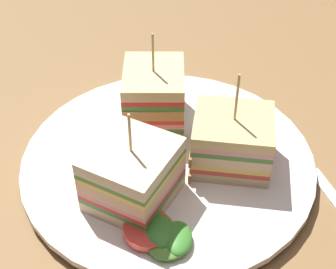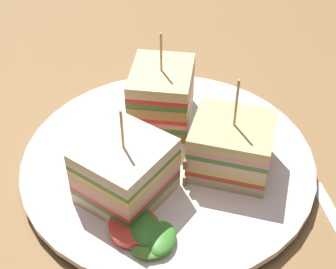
{
  "view_description": "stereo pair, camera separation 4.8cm",
  "coord_description": "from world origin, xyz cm",
  "px_view_note": "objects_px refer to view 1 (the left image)",
  "views": [
    {
      "loc": [
        36.07,
        6.44,
        36.03
      ],
      "look_at": [
        0.0,
        0.0,
        4.34
      ],
      "focal_mm": 53.76,
      "sensor_mm": 36.0,
      "label": 1
    },
    {
      "loc": [
        34.91,
        11.13,
        36.03
      ],
      "look_at": [
        0.0,
        0.0,
        4.34
      ],
      "focal_mm": 53.76,
      "sensor_mm": 36.0,
      "label": 2
    }
  ],
  "objects_px": {
    "sandwich_wedge_0": "(133,174)",
    "sandwich_wedge_1": "(231,141)",
    "plate": "(168,161)",
    "sandwich_wedge_2": "(154,97)"
  },
  "relations": [
    {
      "from": "sandwich_wedge_0",
      "to": "sandwich_wedge_1",
      "type": "distance_m",
      "value": 0.1
    },
    {
      "from": "plate",
      "to": "sandwich_wedge_1",
      "type": "relative_size",
      "value": 2.85
    },
    {
      "from": "sandwich_wedge_0",
      "to": "sandwich_wedge_1",
      "type": "xyz_separation_m",
      "value": [
        -0.06,
        0.08,
        -0.0
      ]
    },
    {
      "from": "sandwich_wedge_0",
      "to": "sandwich_wedge_2",
      "type": "xyz_separation_m",
      "value": [
        -0.11,
        -0.0,
        0.0
      ]
    },
    {
      "from": "plate",
      "to": "sandwich_wedge_1",
      "type": "bearing_deg",
      "value": 95.54
    },
    {
      "from": "sandwich_wedge_0",
      "to": "sandwich_wedge_1",
      "type": "height_order",
      "value": "sandwich_wedge_1"
    },
    {
      "from": "sandwich_wedge_0",
      "to": "sandwich_wedge_1",
      "type": "bearing_deg",
      "value": -34.55
    },
    {
      "from": "sandwich_wedge_1",
      "to": "sandwich_wedge_2",
      "type": "distance_m",
      "value": 0.1
    },
    {
      "from": "plate",
      "to": "sandwich_wedge_2",
      "type": "relative_size",
      "value": 2.77
    },
    {
      "from": "plate",
      "to": "sandwich_wedge_0",
      "type": "bearing_deg",
      "value": -20.43
    }
  ]
}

